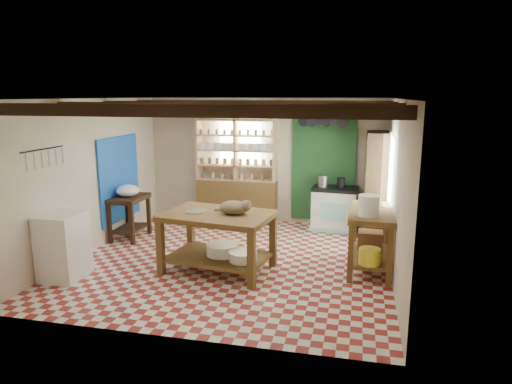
% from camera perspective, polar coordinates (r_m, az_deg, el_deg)
% --- Properties ---
extents(floor, '(5.00, 5.00, 0.02)m').
position_cam_1_polar(floor, '(7.58, -2.96, -8.56)').
color(floor, maroon).
rests_on(floor, ground).
extents(ceiling, '(5.00, 5.00, 0.02)m').
position_cam_1_polar(ceiling, '(7.10, -3.19, 11.57)').
color(ceiling, '#4E4F53').
rests_on(ceiling, wall_back).
extents(wall_back, '(5.00, 0.04, 2.60)m').
position_cam_1_polar(wall_back, '(9.62, 1.01, 3.94)').
color(wall_back, beige).
rests_on(wall_back, floor).
extents(wall_front, '(5.00, 0.04, 2.60)m').
position_cam_1_polar(wall_front, '(4.93, -11.05, -4.13)').
color(wall_front, beige).
rests_on(wall_front, floor).
extents(wall_left, '(0.04, 5.00, 2.60)m').
position_cam_1_polar(wall_left, '(8.26, -20.01, 1.86)').
color(wall_left, beige).
rests_on(wall_left, floor).
extents(wall_right, '(0.04, 5.00, 2.60)m').
position_cam_1_polar(wall_right, '(6.98, 17.09, 0.30)').
color(wall_right, beige).
rests_on(wall_right, floor).
extents(ceiling_beams, '(5.00, 3.80, 0.15)m').
position_cam_1_polar(ceiling_beams, '(7.10, -3.18, 10.61)').
color(ceiling_beams, '#321E11').
rests_on(ceiling_beams, ceiling).
extents(blue_wall_patch, '(0.04, 1.40, 1.60)m').
position_cam_1_polar(blue_wall_patch, '(9.04, -16.70, 1.61)').
color(blue_wall_patch, blue).
rests_on(blue_wall_patch, wall_left).
extents(green_wall_patch, '(1.30, 0.04, 2.30)m').
position_cam_1_polar(green_wall_patch, '(9.43, 8.44, 3.33)').
color(green_wall_patch, '#1E4C25').
rests_on(green_wall_patch, wall_back).
extents(window_back, '(0.90, 0.02, 0.80)m').
position_cam_1_polar(window_back, '(9.67, -1.93, 6.36)').
color(window_back, silver).
rests_on(window_back, wall_back).
extents(window_right, '(0.02, 1.30, 1.20)m').
position_cam_1_polar(window_right, '(7.94, 16.50, 2.44)').
color(window_right, silver).
rests_on(window_right, wall_right).
extents(utensil_rail, '(0.06, 0.90, 0.28)m').
position_cam_1_polar(utensil_rail, '(7.19, -25.01, 3.92)').
color(utensil_rail, black).
rests_on(utensil_rail, wall_left).
extents(pot_rack, '(0.86, 0.12, 0.36)m').
position_cam_1_polar(pot_rack, '(8.91, 8.40, 8.85)').
color(pot_rack, black).
rests_on(pot_rack, ceiling).
extents(shelving_unit, '(1.70, 0.34, 2.20)m').
position_cam_1_polar(shelving_unit, '(9.60, -2.45, 2.70)').
color(shelving_unit, '#DAAC7E').
rests_on(shelving_unit, floor).
extents(tall_rack, '(0.40, 0.86, 2.00)m').
position_cam_1_polar(tall_rack, '(8.79, 14.74, 0.78)').
color(tall_rack, '#321E11').
rests_on(tall_rack, floor).
extents(work_table, '(1.73, 1.28, 0.91)m').
position_cam_1_polar(work_table, '(7.04, -4.77, -6.24)').
color(work_table, brown).
rests_on(work_table, floor).
extents(stove, '(0.93, 0.66, 0.86)m').
position_cam_1_polar(stove, '(9.26, 9.81, -2.04)').
color(stove, silver).
rests_on(stove, floor).
extents(prep_table, '(0.56, 0.81, 0.81)m').
position_cam_1_polar(prep_table, '(8.89, -15.53, -3.07)').
color(prep_table, '#321E11').
rests_on(prep_table, floor).
extents(white_cabinet, '(0.56, 0.67, 0.97)m').
position_cam_1_polar(white_cabinet, '(7.30, -22.94, -6.23)').
color(white_cabinet, white).
rests_on(white_cabinet, floor).
extents(right_counter, '(0.69, 1.33, 0.94)m').
position_cam_1_polar(right_counter, '(7.26, 14.10, -5.85)').
color(right_counter, brown).
rests_on(right_counter, floor).
extents(cat, '(0.46, 0.35, 0.20)m').
position_cam_1_polar(cat, '(6.83, -2.77, -1.94)').
color(cat, olive).
rests_on(cat, work_table).
extents(steel_tray, '(0.36, 0.36, 0.02)m').
position_cam_1_polar(steel_tray, '(7.02, -7.59, -2.41)').
color(steel_tray, '#A7A8AE').
rests_on(steel_tray, work_table).
extents(basin_large, '(0.56, 0.56, 0.17)m').
position_cam_1_polar(basin_large, '(7.10, -4.21, -7.14)').
color(basin_large, white).
rests_on(basin_large, work_table).
extents(basin_small, '(0.47, 0.47, 0.15)m').
position_cam_1_polar(basin_small, '(6.82, -1.66, -8.04)').
color(basin_small, white).
rests_on(basin_small, work_table).
extents(kettle_left, '(0.21, 0.21, 0.22)m').
position_cam_1_polar(kettle_left, '(9.17, 8.39, 1.35)').
color(kettle_left, '#A7A8AE').
rests_on(kettle_left, stove).
extents(kettle_right, '(0.17, 0.17, 0.20)m').
position_cam_1_polar(kettle_right, '(9.13, 10.55, 1.15)').
color(kettle_right, black).
rests_on(kettle_right, stove).
extents(enamel_bowl, '(0.44, 0.44, 0.22)m').
position_cam_1_polar(enamel_bowl, '(8.77, -15.71, 0.17)').
color(enamel_bowl, white).
rests_on(enamel_bowl, prep_table).
extents(white_bucket, '(0.31, 0.31, 0.31)m').
position_cam_1_polar(white_bucket, '(6.75, 13.93, -1.67)').
color(white_bucket, white).
rests_on(white_bucket, right_counter).
extents(wicker_basket, '(0.39, 0.32, 0.27)m').
position_cam_1_polar(wicker_basket, '(7.57, 14.08, -5.79)').
color(wicker_basket, brown).
rests_on(wicker_basket, right_counter).
extents(yellow_tub, '(0.32, 0.32, 0.23)m').
position_cam_1_polar(yellow_tub, '(6.86, 14.03, -7.82)').
color(yellow_tub, yellow).
rests_on(yellow_tub, right_counter).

